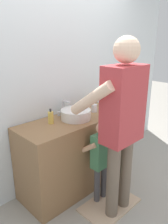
# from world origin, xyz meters

# --- Properties ---
(ground_plane) EXTENTS (14.00, 14.00, 0.00)m
(ground_plane) POSITION_xyz_m (0.00, 0.00, 0.00)
(ground_plane) COLOR #9E998E
(back_wall) EXTENTS (4.40, 0.08, 2.70)m
(back_wall) POSITION_xyz_m (0.00, 0.62, 1.35)
(back_wall) COLOR silver
(back_wall) RESTS_ON ground
(vanity_cabinet) EXTENTS (1.36, 0.54, 0.88)m
(vanity_cabinet) POSITION_xyz_m (0.00, 0.30, 0.44)
(vanity_cabinet) COLOR olive
(vanity_cabinet) RESTS_ON ground
(sink_basin) EXTENTS (0.34, 0.34, 0.11)m
(sink_basin) POSITION_xyz_m (0.00, 0.28, 0.93)
(sink_basin) COLOR silver
(sink_basin) RESTS_ON vanity_cabinet
(faucet) EXTENTS (0.18, 0.14, 0.18)m
(faucet) POSITION_xyz_m (0.00, 0.49, 0.96)
(faucet) COLOR #B7BABF
(faucet) RESTS_ON vanity_cabinet
(toothbrush_cup) EXTENTS (0.07, 0.07, 0.21)m
(toothbrush_cup) POSITION_xyz_m (0.33, 0.31, 0.93)
(toothbrush_cup) COLOR silver
(toothbrush_cup) RESTS_ON vanity_cabinet
(soap_bottle) EXTENTS (0.06, 0.06, 0.17)m
(soap_bottle) POSITION_xyz_m (-0.29, 0.37, 0.94)
(soap_bottle) COLOR gold
(soap_bottle) RESTS_ON vanity_cabinet
(bath_mat) EXTENTS (0.64, 0.40, 0.02)m
(bath_mat) POSITION_xyz_m (0.00, -0.25, 0.01)
(bath_mat) COLOR #CCAD8E
(bath_mat) RESTS_ON ground
(child_toddler) EXTENTS (0.29, 0.29, 0.94)m
(child_toddler) POSITION_xyz_m (0.00, -0.10, 0.56)
(child_toddler) COLOR #47474C
(child_toddler) RESTS_ON ground
(adult_parent) EXTENTS (0.55, 0.58, 1.77)m
(adult_parent) POSITION_xyz_m (0.01, -0.33, 1.07)
(adult_parent) COLOR #6B5B4C
(adult_parent) RESTS_ON ground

